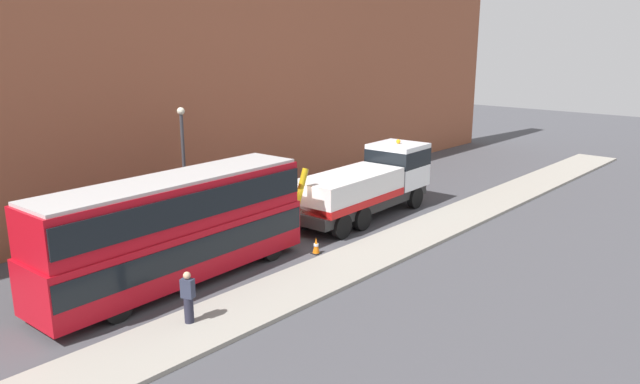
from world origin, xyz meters
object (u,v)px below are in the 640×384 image
object	(u,v)px
traffic_cone_near_bus	(316,246)
street_lamp	(183,157)
recovery_tow_truck	(369,183)
pedestrian_onlooker	(188,298)
double_decker_bus	(176,226)

from	to	relation	value
traffic_cone_near_bus	street_lamp	world-z (taller)	street_lamp
recovery_tow_truck	pedestrian_onlooker	size ratio (longest dim) A/B	5.96
double_decker_bus	pedestrian_onlooker	xyz separation A→B (m)	(-1.90, -3.24, -1.25)
traffic_cone_near_bus	street_lamp	distance (m)	7.99
traffic_cone_near_bus	double_decker_bus	bearing A→B (deg)	162.96
recovery_tow_truck	double_decker_bus	distance (m)	11.74
pedestrian_onlooker	street_lamp	size ratio (longest dim) A/B	0.29
street_lamp	pedestrian_onlooker	bearing A→B (deg)	-125.50
pedestrian_onlooker	street_lamp	bearing A→B (deg)	32.54
recovery_tow_truck	pedestrian_onlooker	bearing A→B (deg)	-169.30
pedestrian_onlooker	recovery_tow_truck	bearing A→B (deg)	-8.52
double_decker_bus	recovery_tow_truck	bearing A→B (deg)	-2.64
pedestrian_onlooker	street_lamp	world-z (taller)	street_lamp
traffic_cone_near_bus	street_lamp	size ratio (longest dim) A/B	0.12
recovery_tow_truck	pedestrian_onlooker	world-z (taller)	recovery_tow_truck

